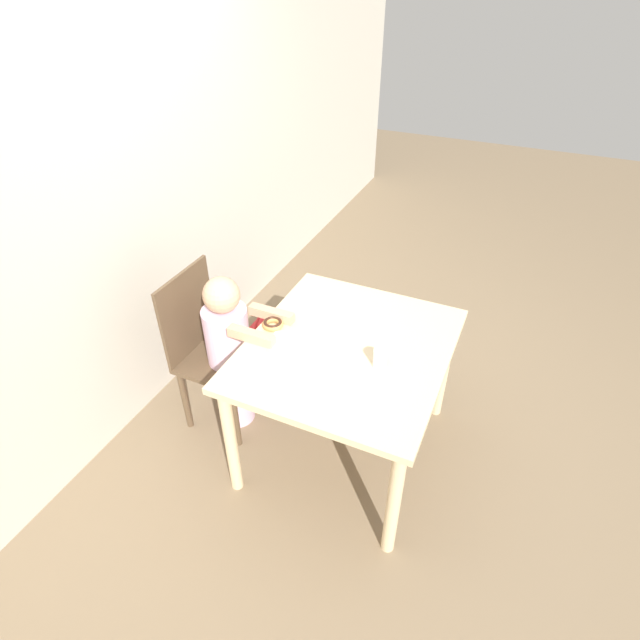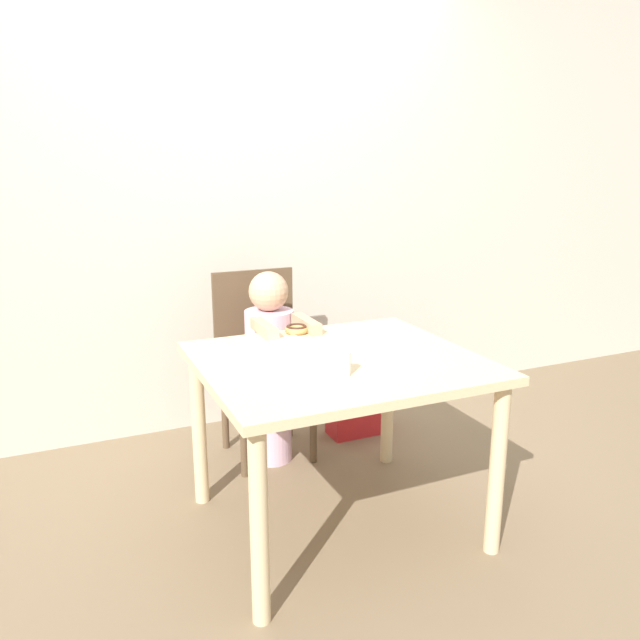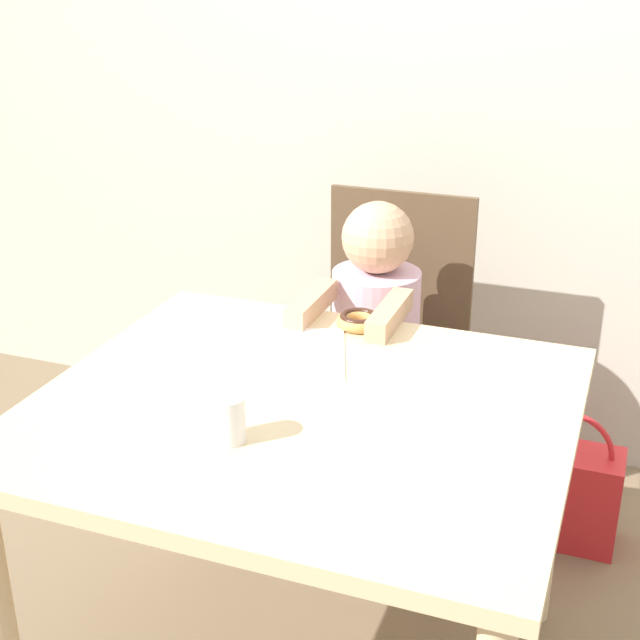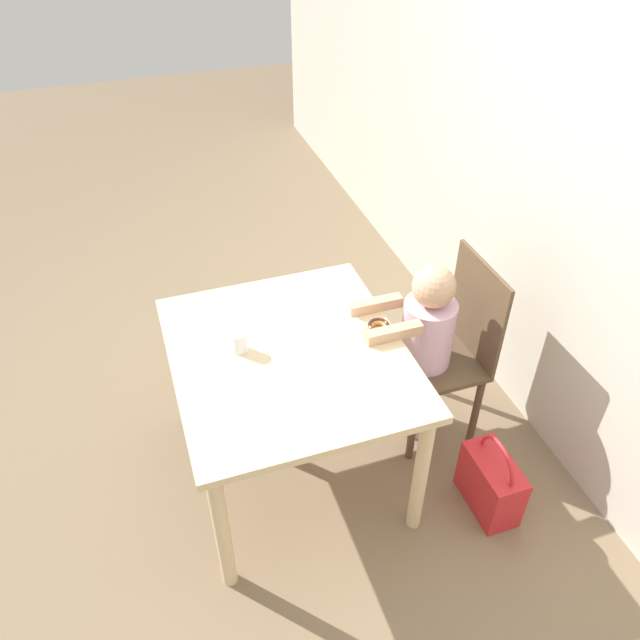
{
  "view_description": "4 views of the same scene",
  "coord_description": "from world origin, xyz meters",
  "px_view_note": "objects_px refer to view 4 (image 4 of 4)",
  "views": [
    {
      "loc": [
        -1.72,
        -0.63,
        2.22
      ],
      "look_at": [
        -0.01,
        0.14,
        0.84
      ],
      "focal_mm": 28.0,
      "sensor_mm": 36.0,
      "label": 1
    },
    {
      "loc": [
        -0.99,
        -2.06,
        1.46
      ],
      "look_at": [
        -0.01,
        0.14,
        0.84
      ],
      "focal_mm": 35.0,
      "sensor_mm": 36.0,
      "label": 2
    },
    {
      "loc": [
        0.58,
        -1.45,
        1.55
      ],
      "look_at": [
        -0.01,
        0.14,
        0.84
      ],
      "focal_mm": 50.0,
      "sensor_mm": 36.0,
      "label": 3
    },
    {
      "loc": [
        1.81,
        -0.48,
        2.4
      ],
      "look_at": [
        -0.01,
        0.14,
        0.84
      ],
      "focal_mm": 35.0,
      "sensor_mm": 36.0,
      "label": 4
    }
  ],
  "objects_px": {
    "donut": "(379,327)",
    "handbag": "(491,483)",
    "chair": "(447,349)",
    "cup": "(240,342)",
    "child_figure": "(423,352)"
  },
  "relations": [
    {
      "from": "donut",
      "to": "handbag",
      "type": "height_order",
      "value": "donut"
    },
    {
      "from": "chair",
      "to": "donut",
      "type": "xyz_separation_m",
      "value": [
        0.04,
        -0.38,
        0.26
      ]
    },
    {
      "from": "chair",
      "to": "cup",
      "type": "distance_m",
      "value": 1.0
    },
    {
      "from": "cup",
      "to": "chair",
      "type": "bearing_deg",
      "value": 88.61
    },
    {
      "from": "donut",
      "to": "handbag",
      "type": "bearing_deg",
      "value": 36.21
    },
    {
      "from": "child_figure",
      "to": "cup",
      "type": "bearing_deg",
      "value": -91.59
    },
    {
      "from": "child_figure",
      "to": "donut",
      "type": "height_order",
      "value": "child_figure"
    },
    {
      "from": "donut",
      "to": "cup",
      "type": "bearing_deg",
      "value": -95.9
    },
    {
      "from": "child_figure",
      "to": "handbag",
      "type": "distance_m",
      "value": 0.64
    },
    {
      "from": "child_figure",
      "to": "chair",
      "type": "bearing_deg",
      "value": 90.0
    },
    {
      "from": "child_figure",
      "to": "cup",
      "type": "height_order",
      "value": "child_figure"
    },
    {
      "from": "handbag",
      "to": "cup",
      "type": "bearing_deg",
      "value": -120.41
    },
    {
      "from": "chair",
      "to": "child_figure",
      "type": "height_order",
      "value": "child_figure"
    },
    {
      "from": "chair",
      "to": "child_figure",
      "type": "xyz_separation_m",
      "value": [
        0.0,
        -0.12,
        0.02
      ]
    },
    {
      "from": "cup",
      "to": "handbag",
      "type": "bearing_deg",
      "value": 59.59
    }
  ]
}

